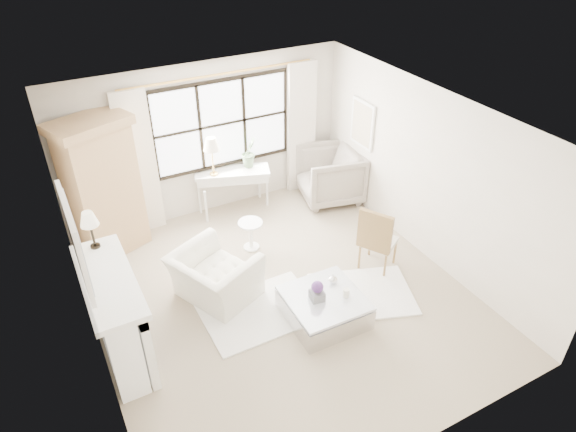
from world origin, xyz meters
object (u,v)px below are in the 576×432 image
at_px(armoire, 102,187).
at_px(club_armchair, 215,276).
at_px(console_table, 233,190).
at_px(coffee_table, 324,308).

distance_m(armoire, club_armchair, 2.29).
bearing_deg(console_table, coffee_table, -70.72).
relative_size(armoire, coffee_table, 2.19).
xyz_separation_m(console_table, coffee_table, (-0.02, -3.16, -0.22)).
xyz_separation_m(armoire, coffee_table, (2.16, -3.01, -0.96)).
relative_size(console_table, coffee_table, 1.34).
bearing_deg(coffee_table, club_armchair, 136.90).
distance_m(console_table, club_armchair, 2.35).
distance_m(armoire, console_table, 2.31).
bearing_deg(club_armchair, console_table, -53.18).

